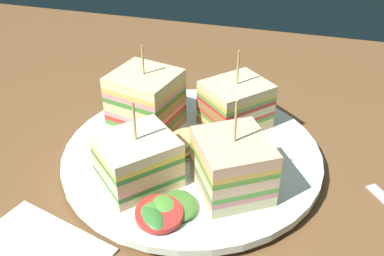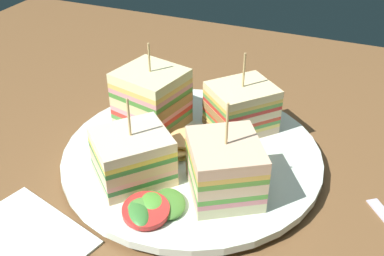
{
  "view_description": "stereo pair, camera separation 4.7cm",
  "coord_description": "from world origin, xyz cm",
  "px_view_note": "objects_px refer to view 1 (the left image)",
  "views": [
    {
      "loc": [
        -10.79,
        38.06,
        30.76
      ],
      "look_at": [
        0.0,
        0.0,
        4.57
      ],
      "focal_mm": 41.73,
      "sensor_mm": 36.0,
      "label": 1
    },
    {
      "loc": [
        -15.26,
        36.5,
        30.76
      ],
      "look_at": [
        0.0,
        0.0,
        4.57
      ],
      "focal_mm": 41.73,
      "sensor_mm": 36.0,
      "label": 2
    }
  ],
  "objects_px": {
    "plate": "(192,155)",
    "sandwich_wedge_2": "(235,105)",
    "sandwich_wedge_3": "(146,101)",
    "chip_pile": "(183,143)",
    "sandwich_wedge_1": "(233,165)",
    "sandwich_wedge_0": "(138,161)"
  },
  "relations": [
    {
      "from": "sandwich_wedge_1",
      "to": "sandwich_wedge_3",
      "type": "bearing_deg",
      "value": 23.0
    },
    {
      "from": "sandwich_wedge_3",
      "to": "chip_pile",
      "type": "distance_m",
      "value": 0.07
    },
    {
      "from": "sandwich_wedge_0",
      "to": "sandwich_wedge_3",
      "type": "distance_m",
      "value": 0.1
    },
    {
      "from": "sandwich_wedge_2",
      "to": "sandwich_wedge_3",
      "type": "bearing_deg",
      "value": -30.36
    },
    {
      "from": "sandwich_wedge_0",
      "to": "sandwich_wedge_2",
      "type": "relative_size",
      "value": 0.99
    },
    {
      "from": "sandwich_wedge_0",
      "to": "chip_pile",
      "type": "distance_m",
      "value": 0.07
    },
    {
      "from": "plate",
      "to": "sandwich_wedge_3",
      "type": "distance_m",
      "value": 0.08
    },
    {
      "from": "sandwich_wedge_1",
      "to": "sandwich_wedge_3",
      "type": "relative_size",
      "value": 0.97
    },
    {
      "from": "plate",
      "to": "sandwich_wedge_2",
      "type": "bearing_deg",
      "value": -117.83
    },
    {
      "from": "sandwich_wedge_2",
      "to": "chip_pile",
      "type": "relative_size",
      "value": 1.29
    },
    {
      "from": "sandwich_wedge_0",
      "to": "chip_pile",
      "type": "relative_size",
      "value": 1.28
    },
    {
      "from": "sandwich_wedge_2",
      "to": "sandwich_wedge_3",
      "type": "relative_size",
      "value": 0.93
    },
    {
      "from": "sandwich_wedge_1",
      "to": "chip_pile",
      "type": "height_order",
      "value": "sandwich_wedge_1"
    },
    {
      "from": "sandwich_wedge_1",
      "to": "sandwich_wedge_3",
      "type": "height_order",
      "value": "sandwich_wedge_3"
    },
    {
      "from": "sandwich_wedge_1",
      "to": "chip_pile",
      "type": "distance_m",
      "value": 0.08
    },
    {
      "from": "plate",
      "to": "sandwich_wedge_3",
      "type": "relative_size",
      "value": 2.76
    },
    {
      "from": "sandwich_wedge_3",
      "to": "sandwich_wedge_2",
      "type": "bearing_deg",
      "value": 30.23
    },
    {
      "from": "sandwich_wedge_2",
      "to": "chip_pile",
      "type": "height_order",
      "value": "sandwich_wedge_2"
    },
    {
      "from": "sandwich_wedge_1",
      "to": "sandwich_wedge_2",
      "type": "bearing_deg",
      "value": -22.16
    },
    {
      "from": "chip_pile",
      "to": "plate",
      "type": "bearing_deg",
      "value": -170.9
    },
    {
      "from": "sandwich_wedge_3",
      "to": "sandwich_wedge_1",
      "type": "bearing_deg",
      "value": -22.08
    },
    {
      "from": "sandwich_wedge_1",
      "to": "chip_pile",
      "type": "relative_size",
      "value": 1.36
    }
  ]
}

